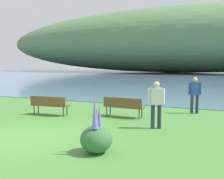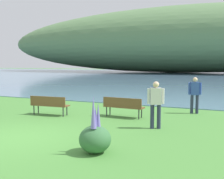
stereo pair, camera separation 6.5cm
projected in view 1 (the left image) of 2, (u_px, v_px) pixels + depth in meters
The scene contains 8 objects.
ground_plane at pixel (22, 137), 8.52m from camera, with size 200.00×200.00×0.00m, color #478438.
bay_water at pixel (194, 75), 52.09m from camera, with size 180.00×80.00×0.04m, color #5B7F9E.
distant_hillside at pixel (174, 40), 68.17m from camera, with size 100.06×28.00×16.42m, color #567A4C.
park_bench_near_camera at pixel (123, 106), 11.67m from camera, with size 1.82×0.56×0.88m.
park_bench_further_along at pixel (49, 104), 12.13m from camera, with size 1.83×0.60×0.88m.
person_at_shoreline at pixel (195, 93), 12.54m from camera, with size 0.58×0.33×1.71m.
person_on_the_grass at pixel (156, 102), 9.61m from camera, with size 0.57×0.35×1.71m.
echium_bush_beside_closest at pixel (96, 137), 7.02m from camera, with size 0.85×0.85×1.56m.
Camera 1 is at (5.95, -6.50, 2.35)m, focal length 42.96 mm.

